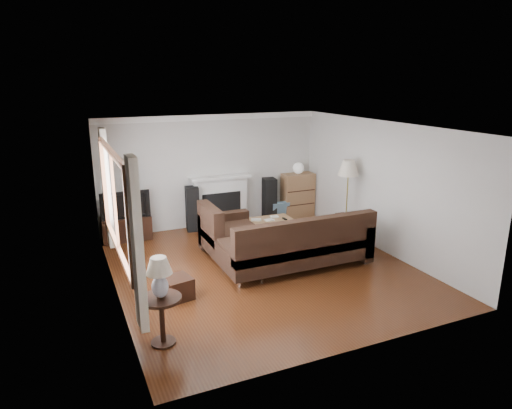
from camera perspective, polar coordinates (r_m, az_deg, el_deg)
name	(u,v)px	position (r m, az deg, el deg)	size (l,w,h in m)	color
room	(263,200)	(7.77, 0.89, 0.52)	(5.10, 5.60, 2.54)	#4B2410
window	(115,202)	(6.87, -17.27, 0.36)	(0.12, 2.74, 1.54)	brown
curtain_near	(137,245)	(5.48, -14.65, -4.94)	(0.10, 0.35, 2.10)	white
curtain_far	(107,189)	(8.38, -18.14, 1.91)	(0.10, 0.35, 2.10)	white
fireplace	(220,201)	(10.37, -4.47, 0.49)	(1.40, 0.26, 1.15)	white
tv_stand	(127,228)	(9.86, -15.88, -2.87)	(0.99, 0.44, 0.49)	black
television	(125,204)	(9.71, -16.11, 0.10)	(0.98, 0.13, 0.57)	black
speaker_left	(192,209)	(10.10, -7.95, -0.52)	(0.27, 0.33, 0.98)	black
speaker_right	(269,199)	(10.73, 1.68, 0.65)	(0.28, 0.34, 1.01)	black
bookshelf	(298,195)	(11.05, 5.23, 1.18)	(0.77, 0.37, 1.06)	#8F6642
globe_lamp	(298,168)	(10.91, 5.32, 4.55)	(0.27, 0.27, 0.27)	white
sectional_sofa	(296,242)	(8.11, 4.97, -4.69)	(2.90, 2.12, 0.94)	black
coffee_table	(267,228)	(9.61, 1.43, -3.01)	(1.04, 0.57, 0.41)	#936C46
footstool	(177,288)	(7.18, -9.79, -10.25)	(0.40, 0.40, 0.34)	black
floor_lamp	(347,200)	(9.53, 11.28, 0.49)	(0.43, 0.43, 1.67)	gold
side_table	(162,320)	(6.04, -11.65, -14.02)	(0.52, 0.52, 0.65)	black
table_lamp	(160,278)	(5.77, -11.97, -8.96)	(0.32, 0.32, 0.52)	silver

